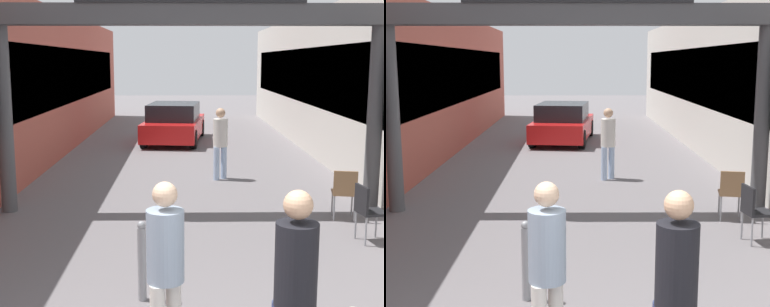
# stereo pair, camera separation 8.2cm
# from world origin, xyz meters

# --- Properties ---
(storefront_right) EXTENTS (3.00, 26.00, 4.17)m
(storefront_right) POSITION_xyz_m (5.09, 11.00, 2.08)
(storefront_right) COLOR beige
(storefront_right) RESTS_ON ground_plane
(arcade_sign_gateway) EXTENTS (7.40, 0.47, 4.36)m
(arcade_sign_gateway) POSITION_xyz_m (0.00, 6.46, 3.10)
(arcade_sign_gateway) COLOR #4C4C4F
(arcade_sign_gateway) RESTS_ON ground_plane
(pedestrian_with_dog) EXTENTS (0.46, 0.46, 1.77)m
(pedestrian_with_dog) POSITION_xyz_m (0.75, 0.84, 1.02)
(pedestrian_with_dog) COLOR navy
(pedestrian_with_dog) RESTS_ON ground_plane
(pedestrian_companion) EXTENTS (0.47, 0.47, 1.71)m
(pedestrian_companion) POSITION_xyz_m (-0.30, 1.40, 0.98)
(pedestrian_companion) COLOR silver
(pedestrian_companion) RESTS_ON ground_plane
(pedestrian_carrying_crate) EXTENTS (0.48, 0.48, 1.67)m
(pedestrian_carrying_crate) POSITION_xyz_m (0.73, 9.12, 0.95)
(pedestrian_carrying_crate) COLOR #A5BFE0
(pedestrian_carrying_crate) RESTS_ON ground_plane
(bollard_post_metal) EXTENTS (0.10, 0.10, 0.95)m
(bollard_post_metal) POSITION_xyz_m (-0.62, 2.71, 0.48)
(bollard_post_metal) COLOR gray
(bollard_post_metal) RESTS_ON ground_plane
(cafe_chair_black_nearer) EXTENTS (0.45, 0.45, 0.89)m
(cafe_chair_black_nearer) POSITION_xyz_m (2.66, 4.67, 0.54)
(cafe_chair_black_nearer) COLOR gray
(cafe_chair_black_nearer) RESTS_ON ground_plane
(cafe_chair_wood_farther) EXTENTS (0.46, 0.46, 0.89)m
(cafe_chair_wood_farther) POSITION_xyz_m (2.65, 5.82, 0.54)
(cafe_chair_wood_farther) COLOR gray
(cafe_chair_wood_farther) RESTS_ON ground_plane
(parked_car_red) EXTENTS (2.20, 4.18, 1.33)m
(parked_car_red) POSITION_xyz_m (-0.44, 15.03, 0.64)
(parked_car_red) COLOR red
(parked_car_red) RESTS_ON ground_plane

